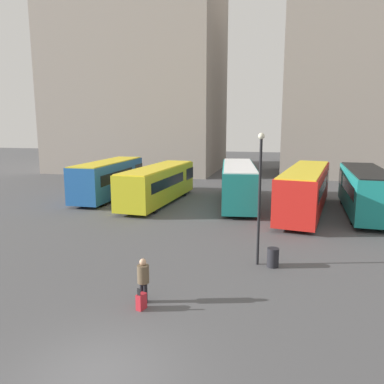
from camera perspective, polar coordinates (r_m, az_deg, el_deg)
The scene contains 12 objects.
ground_plane at distance 10.68m, azimuth -14.45°, elevation -25.82°, with size 160.00×160.00×0.00m, color #4C4C4F.
building_block_left at distance 53.78m, azimuth -7.96°, elevation 16.40°, with size 21.75×15.95×24.18m.
building_block_right at distance 51.65m, azimuth 23.81°, elevation 21.52°, with size 16.34×11.62×34.13m.
bus_0 at distance 32.95m, azimuth -12.52°, elevation 2.10°, with size 2.60×9.80×3.15m.
bus_1 at distance 30.17m, azimuth -5.08°, elevation 1.38°, with size 3.18×10.99×2.94m.
bus_2 at distance 29.79m, azimuth 7.08°, elevation 1.44°, with size 3.98×10.89×3.15m.
bus_3 at distance 27.84m, azimuth 16.89°, elevation 0.53°, with size 4.42×12.32×3.21m.
bus_4 at distance 28.78m, azimuth 24.90°, elevation 0.28°, with size 3.04×10.39×3.18m.
traveler at distance 13.59m, azimuth -7.45°, elevation -12.65°, with size 0.52×0.52×1.62m.
suitcase at distance 13.41m, azimuth -7.73°, elevation -16.19°, with size 0.31×0.41×0.80m.
lamp_post_0 at distance 16.58m, azimuth 10.28°, elevation 0.42°, with size 0.28×0.28×5.89m.
trash_bin at distance 17.20m, azimuth 12.23°, elevation -9.73°, with size 0.52×0.52×0.85m.
Camera 1 is at (4.27, -7.55, 6.23)m, focal length 35.00 mm.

